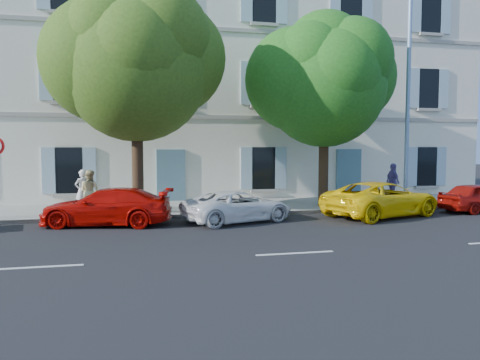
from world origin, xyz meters
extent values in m
plane|color=black|center=(0.00, 0.00, 0.00)|extent=(90.00, 90.00, 0.00)
cube|color=#A09E96|center=(0.00, 4.45, 0.07)|extent=(36.00, 4.50, 0.15)
cube|color=#9E998E|center=(0.00, 2.28, 0.08)|extent=(36.00, 0.16, 0.16)
cube|color=white|center=(0.00, 10.20, 6.00)|extent=(28.00, 7.00, 12.00)
imported|color=#BA0A05|center=(-4.77, 1.30, 0.63)|extent=(4.60, 2.64, 1.26)
imported|color=white|center=(-0.33, 1.02, 0.55)|extent=(4.34, 3.02, 1.10)
imported|color=yellow|center=(5.22, 1.02, 0.66)|extent=(5.23, 3.67, 1.33)
imported|color=#980F09|center=(9.74, 1.30, 0.59)|extent=(3.64, 1.91, 1.18)
cylinder|color=#3A2819|center=(-3.72, 2.81, 1.81)|extent=(0.42, 0.42, 3.32)
ellipsoid|color=#446D1C|center=(-3.72, 2.81, 5.47)|extent=(5.32, 5.32, 5.85)
cylinder|color=#3A2819|center=(3.85, 3.36, 1.69)|extent=(0.41, 0.41, 3.09)
ellipsoid|color=#2A781E|center=(3.85, 3.36, 5.11)|extent=(5.01, 5.01, 5.51)
cylinder|color=#7293BF|center=(7.35, 2.79, 4.48)|extent=(0.17, 0.17, 8.67)
imported|color=white|center=(-5.80, 3.92, 0.95)|extent=(0.70, 0.66, 1.61)
imported|color=#D4C587|center=(-5.49, 3.54, 0.95)|extent=(0.99, 0.94, 1.61)
imported|color=#64549B|center=(7.58, 4.17, 1.02)|extent=(0.46, 1.03, 1.73)
camera|label=1|loc=(-3.88, -14.82, 2.66)|focal=35.00mm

